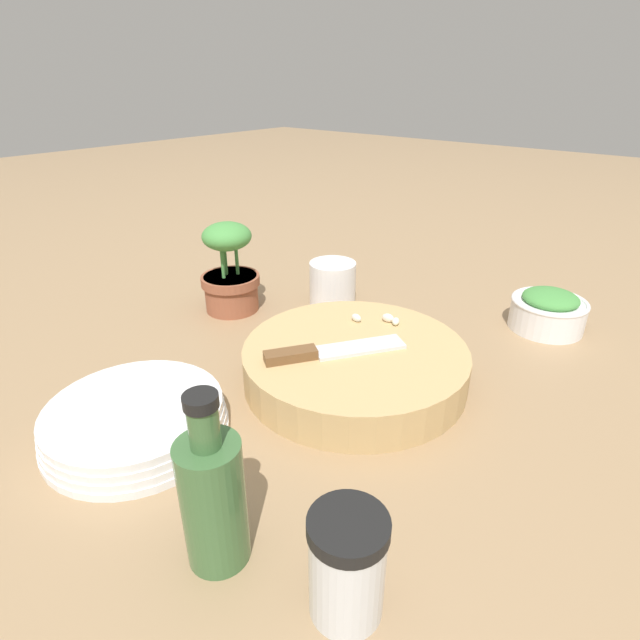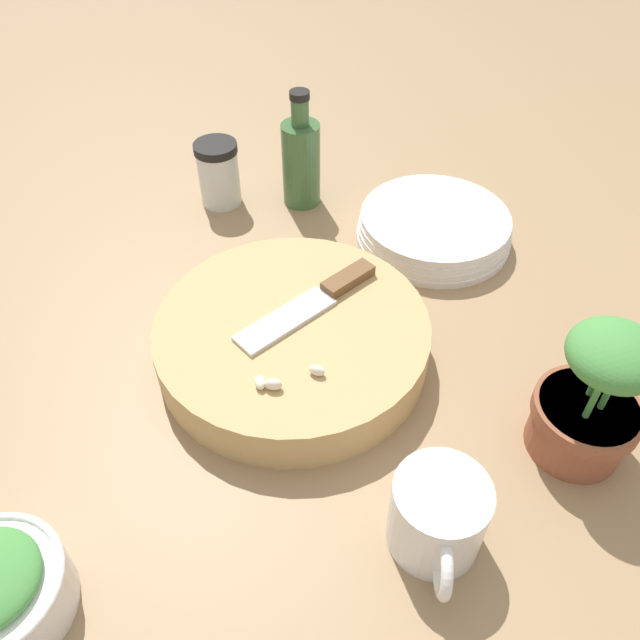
{
  "view_description": "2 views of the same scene",
  "coord_description": "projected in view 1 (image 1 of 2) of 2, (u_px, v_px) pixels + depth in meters",
  "views": [
    {
      "loc": [
        -0.49,
        -0.36,
        0.38
      ],
      "look_at": [
        -0.03,
        0.02,
        0.08
      ],
      "focal_mm": 28.0,
      "sensor_mm": 36.0,
      "label": 1
    },
    {
      "loc": [
        0.43,
        0.12,
        0.53
      ],
      "look_at": [
        -0.02,
        0.0,
        0.06
      ],
      "focal_mm": 35.0,
      "sensor_mm": 36.0,
      "label": 2
    }
  ],
  "objects": [
    {
      "name": "ground_plane",
      "position": [
        346.0,
        367.0,
        0.71
      ],
      "size": [
        5.0,
        5.0,
        0.0
      ],
      "primitive_type": "plane",
      "color": "#997A56"
    },
    {
      "name": "cutting_board",
      "position": [
        355.0,
        364.0,
        0.67
      ],
      "size": [
        0.3,
        0.3,
        0.05
      ],
      "color": "tan",
      "rests_on": "ground_plane"
    },
    {
      "name": "chef_knife",
      "position": [
        327.0,
        351.0,
        0.64
      ],
      "size": [
        0.17,
        0.13,
        0.01
      ],
      "rotation": [
        0.0,
        0.0,
        4.13
      ],
      "color": "brown",
      "rests_on": "cutting_board"
    },
    {
      "name": "garlic_cloves",
      "position": [
        381.0,
        319.0,
        0.73
      ],
      "size": [
        0.04,
        0.07,
        0.01
      ],
      "color": "silver",
      "rests_on": "cutting_board"
    },
    {
      "name": "herb_bowl",
      "position": [
        548.0,
        310.0,
        0.81
      ],
      "size": [
        0.12,
        0.12,
        0.07
      ],
      "color": "white",
      "rests_on": "ground_plane"
    },
    {
      "name": "spice_jar",
      "position": [
        347.0,
        565.0,
        0.37
      ],
      "size": [
        0.06,
        0.06,
        0.09
      ],
      "color": "silver",
      "rests_on": "ground_plane"
    },
    {
      "name": "coffee_mug",
      "position": [
        333.0,
        283.0,
        0.9
      ],
      "size": [
        0.11,
        0.08,
        0.08
      ],
      "color": "white",
      "rests_on": "ground_plane"
    },
    {
      "name": "plate_stack",
      "position": [
        136.0,
        420.0,
        0.57
      ],
      "size": [
        0.21,
        0.21,
        0.04
      ],
      "color": "white",
      "rests_on": "ground_plane"
    },
    {
      "name": "oil_bottle",
      "position": [
        213.0,
        497.0,
        0.41
      ],
      "size": [
        0.05,
        0.05,
        0.17
      ],
      "color": "#3D6638",
      "rests_on": "ground_plane"
    },
    {
      "name": "potted_herb",
      "position": [
        230.0,
        274.0,
        0.86
      ],
      "size": [
        0.1,
        0.1,
        0.16
      ],
      "color": "#935138",
      "rests_on": "ground_plane"
    }
  ]
}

